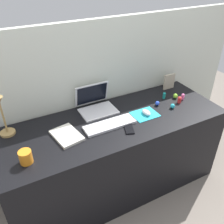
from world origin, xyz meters
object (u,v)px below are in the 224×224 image
at_px(notebook_pad, 67,135).
at_px(toy_figurine_cyan, 173,106).
at_px(laptop, 95,103).
at_px(cell_phone, 129,129).
at_px(toy_figurine_lime, 175,96).
at_px(toy_figurine_teal, 164,95).
at_px(keyboard, 110,125).
at_px(picture_frame, 169,82).
at_px(coffee_mug, 26,157).
at_px(toy_figurine_red, 180,100).
at_px(mouse, 146,112).
at_px(toy_figurine_blue, 157,103).
at_px(toy_figurine_pink, 183,96).
at_px(desk_lamp, 3,117).

height_order(notebook_pad, toy_figurine_cyan, toy_figurine_cyan).
height_order(laptop, cell_phone, laptop).
bearing_deg(toy_figurine_lime, toy_figurine_teal, 152.39).
xyz_separation_m(keyboard, toy_figurine_lime, (0.73, 0.10, 0.01)).
height_order(picture_frame, toy_figurine_teal, picture_frame).
height_order(keyboard, toy_figurine_cyan, toy_figurine_cyan).
distance_m(keyboard, picture_frame, 0.85).
height_order(laptop, toy_figurine_teal, laptop).
bearing_deg(toy_figurine_teal, cell_phone, -153.95).
height_order(keyboard, coffee_mug, coffee_mug).
xyz_separation_m(cell_phone, toy_figurine_red, (0.60, 0.13, 0.03)).
height_order(mouse, toy_figurine_cyan, toy_figurine_cyan).
distance_m(toy_figurine_blue, toy_figurine_lime, 0.23).
bearing_deg(coffee_mug, keyboard, 9.03).
bearing_deg(mouse, toy_figurine_pink, 7.41).
bearing_deg(toy_figurine_teal, toy_figurine_lime, -27.61).
distance_m(toy_figurine_red, toy_figurine_teal, 0.15).
height_order(laptop, desk_lamp, desk_lamp).
xyz_separation_m(laptop, notebook_pad, (-0.35, -0.25, -0.04)).
relative_size(keyboard, desk_lamp, 1.12).
bearing_deg(toy_figurine_lime, keyboard, -171.98).
bearing_deg(desk_lamp, laptop, 3.87).
xyz_separation_m(desk_lamp, picture_frame, (1.51, 0.06, -0.09)).
relative_size(notebook_pad, toy_figurine_blue, 5.89).
distance_m(desk_lamp, notebook_pad, 0.45).
bearing_deg(toy_figurine_cyan, toy_figurine_lime, 42.55).
xyz_separation_m(laptop, toy_figurine_blue, (0.50, -0.20, -0.03)).
bearing_deg(toy_figurine_cyan, coffee_mug, -176.25).
bearing_deg(keyboard, toy_figurine_blue, 8.60).
relative_size(toy_figurine_red, toy_figurine_pink, 1.06).
bearing_deg(toy_figurine_red, cell_phone, -167.64).
relative_size(keyboard, cell_phone, 3.20).
relative_size(laptop, toy_figurine_teal, 4.94).
bearing_deg(toy_figurine_cyan, toy_figurine_red, 21.79).
bearing_deg(coffee_mug, toy_figurine_red, 5.34).
bearing_deg(keyboard, desk_lamp, 162.29).
bearing_deg(keyboard, toy_figurine_teal, 13.35).
bearing_deg(notebook_pad, picture_frame, 2.84).
bearing_deg(notebook_pad, toy_figurine_teal, -2.80).
relative_size(cell_phone, toy_figurine_red, 2.12).
bearing_deg(picture_frame, toy_figurine_pink, -95.03).
height_order(picture_frame, coffee_mug, picture_frame).
distance_m(desk_lamp, toy_figurine_cyan, 1.34).
xyz_separation_m(cell_phone, desk_lamp, (-0.82, 0.34, 0.16)).
bearing_deg(desk_lamp, picture_frame, 2.22).
distance_m(laptop, notebook_pad, 0.43).
height_order(laptop, toy_figurine_red, laptop).
xyz_separation_m(mouse, picture_frame, (0.46, 0.29, 0.05)).
relative_size(cell_phone, toy_figurine_lime, 2.84).
xyz_separation_m(notebook_pad, picture_frame, (1.14, 0.26, 0.06)).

